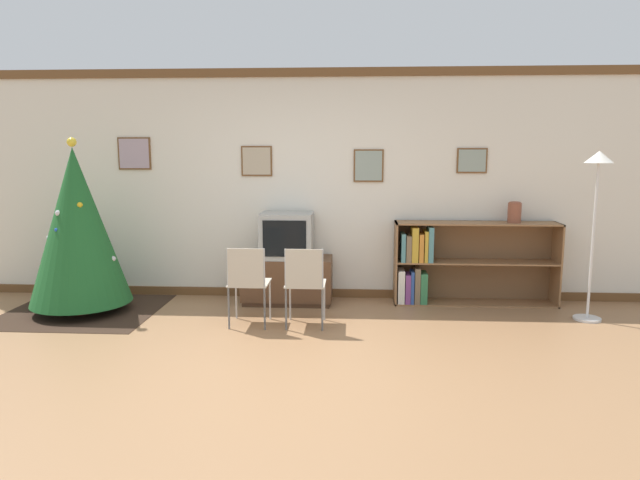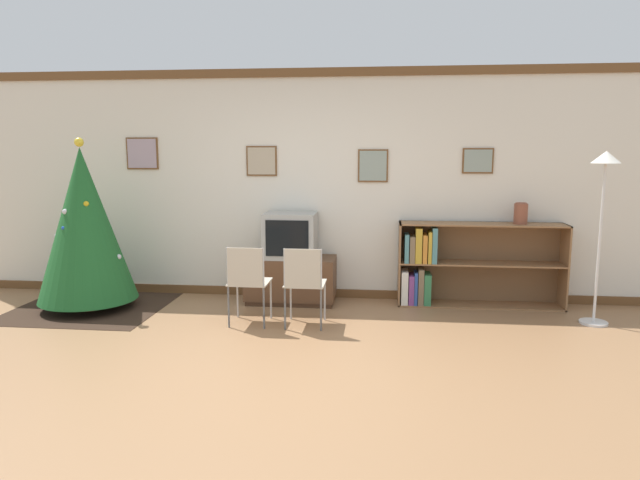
% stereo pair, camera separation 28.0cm
% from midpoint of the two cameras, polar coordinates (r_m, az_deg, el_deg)
% --- Properties ---
extents(ground_plane, '(24.00, 24.00, 0.00)m').
position_cam_midpoint_polar(ground_plane, '(4.78, -2.98, -12.79)').
color(ground_plane, '#936B47').
extents(wall_back, '(9.06, 0.11, 2.70)m').
position_cam_midpoint_polar(wall_back, '(6.82, 0.15, 5.49)').
color(wall_back, silver).
rests_on(wall_back, ground_plane).
extents(area_rug, '(1.64, 1.51, 0.01)m').
position_cam_midpoint_polar(area_rug, '(6.94, -20.96, -6.36)').
color(area_rug, '#332319').
rests_on(area_rug, ground_plane).
extents(christmas_tree, '(1.07, 1.07, 1.89)m').
position_cam_midpoint_polar(christmas_tree, '(6.76, -21.41, 1.41)').
color(christmas_tree, maroon).
rests_on(christmas_tree, area_rug).
extents(tv_console, '(1.03, 0.51, 0.53)m').
position_cam_midpoint_polar(tv_console, '(6.68, -1.73, -3.98)').
color(tv_console, '#412A1A').
rests_on(tv_console, ground_plane).
extents(television, '(0.59, 0.50, 0.52)m').
position_cam_midpoint_polar(television, '(6.58, -1.75, 0.48)').
color(television, '#9E9E99').
rests_on(television, tv_console).
extents(folding_chair_left, '(0.40, 0.40, 0.82)m').
position_cam_midpoint_polar(folding_chair_left, '(5.78, -5.86, -4.02)').
color(folding_chair_left, '#BCB29E').
rests_on(folding_chair_left, ground_plane).
extents(folding_chair_right, '(0.40, 0.40, 0.82)m').
position_cam_midpoint_polar(folding_chair_right, '(5.69, -0.19, -4.18)').
color(folding_chair_right, '#BCB29E').
rests_on(folding_chair_right, ground_plane).
extents(bookshelf, '(1.85, 0.36, 0.95)m').
position_cam_midpoint_polar(bookshelf, '(6.74, 14.16, -2.47)').
color(bookshelf, olive).
rests_on(bookshelf, ground_plane).
extents(vase, '(0.15, 0.15, 0.24)m').
position_cam_midpoint_polar(vase, '(6.78, 20.57, 2.54)').
color(vase, brown).
rests_on(vase, bookshelf).
extents(standing_lamp, '(0.28, 0.28, 1.76)m').
position_cam_midpoint_polar(standing_lamp, '(6.40, 27.63, 4.23)').
color(standing_lamp, silver).
rests_on(standing_lamp, ground_plane).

